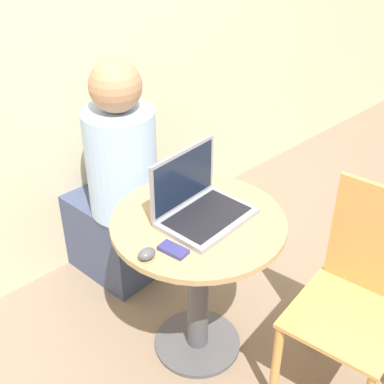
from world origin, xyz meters
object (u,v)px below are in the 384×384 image
Objects in this scene: laptop at (199,204)px; chair_empty at (356,301)px; cell_phone at (173,250)px; person_seated at (117,193)px.

chair_empty is at bearing -63.15° from laptop.
laptop is at bearing 24.19° from cell_phone.
laptop is at bearing -92.61° from person_seated.
person_seated is (0.03, 0.61, -0.26)m from laptop.
cell_phone is 0.13× the size of chair_empty.
chair_empty is at bearing -43.09° from cell_phone.
chair_empty is 1.20m from person_seated.
laptop is 0.24m from cell_phone.
chair_empty is (0.29, -0.57, -0.29)m from laptop.
cell_phone is 0.10× the size of person_seated.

